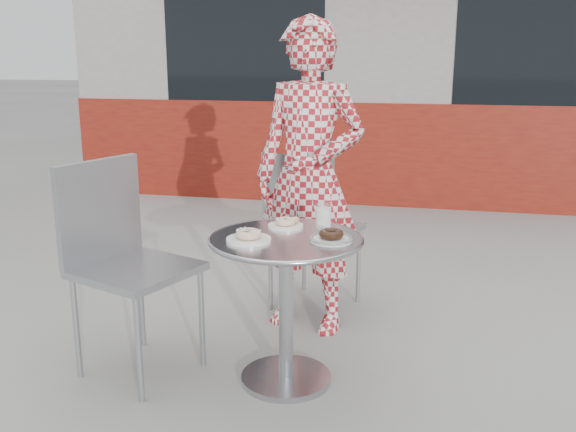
% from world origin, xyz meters
% --- Properties ---
extents(ground, '(60.00, 60.00, 0.00)m').
position_xyz_m(ground, '(0.00, 0.00, 0.00)').
color(ground, '#9F9D97').
rests_on(ground, ground).
extents(storefront, '(6.02, 4.55, 3.00)m').
position_xyz_m(storefront, '(-0.00, 5.56, 1.49)').
color(storefront, gray).
rests_on(storefront, ground).
extents(bistro_table, '(0.68, 0.68, 0.69)m').
position_xyz_m(bistro_table, '(0.03, 0.01, 0.52)').
color(bistro_table, silver).
rests_on(bistro_table, ground).
extents(chair_far, '(0.57, 0.57, 0.93)m').
position_xyz_m(chair_far, '(-0.00, 0.92, 0.29)').
color(chair_far, '#9B9EA2').
rests_on(chair_far, ground).
extents(chair_left, '(0.61, 0.61, 0.99)m').
position_xyz_m(chair_left, '(-0.67, -0.04, 0.30)').
color(chair_left, '#9B9EA2').
rests_on(chair_left, ground).
extents(seated_person, '(0.68, 0.53, 1.65)m').
position_xyz_m(seated_person, '(0.01, 0.65, 0.83)').
color(seated_person, maroon).
rests_on(seated_person, ground).
extents(plate_far, '(0.16, 0.16, 0.04)m').
position_xyz_m(plate_far, '(-0.00, 0.18, 0.70)').
color(plate_far, white).
rests_on(plate_far, bistro_table).
extents(plate_near, '(0.19, 0.19, 0.05)m').
position_xyz_m(plate_near, '(-0.11, -0.08, 0.71)').
color(plate_near, white).
rests_on(plate_near, bistro_table).
extents(plate_checker, '(0.18, 0.18, 0.05)m').
position_xyz_m(plate_checker, '(0.23, 0.00, 0.70)').
color(plate_checker, white).
rests_on(plate_checker, bistro_table).
extents(milk_cup, '(0.07, 0.07, 0.12)m').
position_xyz_m(milk_cup, '(0.17, 0.19, 0.74)').
color(milk_cup, white).
rests_on(milk_cup, bistro_table).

